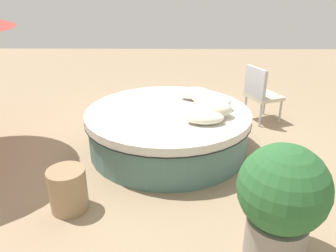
{
  "coord_description": "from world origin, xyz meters",
  "views": [
    {
      "loc": [
        -0.06,
        4.29,
        2.27
      ],
      "look_at": [
        0.0,
        0.0,
        0.37
      ],
      "focal_mm": 34.62,
      "sensor_mm": 36.0,
      "label": 1
    }
  ],
  "objects_px": {
    "patio_chair": "(260,91)",
    "throw_pillow_2": "(213,103)",
    "throw_pillow_1": "(214,109)",
    "side_table": "(68,190)",
    "throw_pillow_4": "(195,93)",
    "planter": "(281,198)",
    "throw_pillow_3": "(207,98)",
    "round_bed": "(168,129)",
    "throw_pillow_0": "(205,118)"
  },
  "relations": [
    {
      "from": "side_table",
      "to": "patio_chair",
      "type": "bearing_deg",
      "value": -136.55
    },
    {
      "from": "throw_pillow_1",
      "to": "throw_pillow_3",
      "type": "height_order",
      "value": "throw_pillow_1"
    },
    {
      "from": "throw_pillow_2",
      "to": "throw_pillow_4",
      "type": "xyz_separation_m",
      "value": [
        0.23,
        -0.45,
        -0.01
      ]
    },
    {
      "from": "throw_pillow_3",
      "to": "side_table",
      "type": "relative_size",
      "value": 0.92
    },
    {
      "from": "throw_pillow_3",
      "to": "throw_pillow_4",
      "type": "relative_size",
      "value": 0.87
    },
    {
      "from": "throw_pillow_0",
      "to": "planter",
      "type": "relative_size",
      "value": 0.46
    },
    {
      "from": "throw_pillow_0",
      "to": "throw_pillow_1",
      "type": "xyz_separation_m",
      "value": [
        -0.15,
        -0.22,
        0.03
      ]
    },
    {
      "from": "throw_pillow_0",
      "to": "patio_chair",
      "type": "xyz_separation_m",
      "value": [
        -1.1,
        -1.52,
        -0.12
      ]
    },
    {
      "from": "round_bed",
      "to": "throw_pillow_1",
      "type": "xyz_separation_m",
      "value": [
        -0.63,
        0.23,
        0.41
      ]
    },
    {
      "from": "throw_pillow_0",
      "to": "throw_pillow_4",
      "type": "xyz_separation_m",
      "value": [
        0.07,
        -0.94,
        0.02
      ]
    },
    {
      "from": "throw_pillow_4",
      "to": "planter",
      "type": "bearing_deg",
      "value": 102.68
    },
    {
      "from": "throw_pillow_3",
      "to": "throw_pillow_0",
      "type": "bearing_deg",
      "value": 82.46
    },
    {
      "from": "patio_chair",
      "to": "side_table",
      "type": "bearing_deg",
      "value": -69.68
    },
    {
      "from": "throw_pillow_4",
      "to": "throw_pillow_3",
      "type": "bearing_deg",
      "value": 129.19
    },
    {
      "from": "patio_chair",
      "to": "side_table",
      "type": "relative_size",
      "value": 2.04
    },
    {
      "from": "round_bed",
      "to": "patio_chair",
      "type": "xyz_separation_m",
      "value": [
        -1.58,
        -1.07,
        0.25
      ]
    },
    {
      "from": "round_bed",
      "to": "throw_pillow_4",
      "type": "height_order",
      "value": "throw_pillow_4"
    },
    {
      "from": "throw_pillow_0",
      "to": "patio_chair",
      "type": "bearing_deg",
      "value": -125.76
    },
    {
      "from": "round_bed",
      "to": "side_table",
      "type": "distance_m",
      "value": 1.77
    },
    {
      "from": "throw_pillow_1",
      "to": "side_table",
      "type": "relative_size",
      "value": 1.0
    },
    {
      "from": "round_bed",
      "to": "side_table",
      "type": "height_order",
      "value": "round_bed"
    },
    {
      "from": "planter",
      "to": "throw_pillow_2",
      "type": "bearing_deg",
      "value": -80.6
    },
    {
      "from": "round_bed",
      "to": "throw_pillow_2",
      "type": "distance_m",
      "value": 0.76
    },
    {
      "from": "throw_pillow_2",
      "to": "round_bed",
      "type": "bearing_deg",
      "value": 3.33
    },
    {
      "from": "throw_pillow_2",
      "to": "side_table",
      "type": "height_order",
      "value": "throw_pillow_2"
    },
    {
      "from": "throw_pillow_1",
      "to": "side_table",
      "type": "bearing_deg",
      "value": 35.34
    },
    {
      "from": "throw_pillow_1",
      "to": "patio_chair",
      "type": "xyz_separation_m",
      "value": [
        -0.95,
        -1.3,
        -0.16
      ]
    },
    {
      "from": "throw_pillow_1",
      "to": "side_table",
      "type": "xyz_separation_m",
      "value": [
        1.68,
        1.19,
        -0.48
      ]
    },
    {
      "from": "patio_chair",
      "to": "throw_pillow_3",
      "type": "bearing_deg",
      "value": -75.04
    },
    {
      "from": "throw_pillow_3",
      "to": "round_bed",
      "type": "bearing_deg",
      "value": 26.66
    },
    {
      "from": "throw_pillow_0",
      "to": "throw_pillow_1",
      "type": "distance_m",
      "value": 0.27
    },
    {
      "from": "throw_pillow_1",
      "to": "throw_pillow_2",
      "type": "xyz_separation_m",
      "value": [
        -0.01,
        -0.26,
        -0.0
      ]
    },
    {
      "from": "throw_pillow_0",
      "to": "side_table",
      "type": "bearing_deg",
      "value": 32.26
    },
    {
      "from": "round_bed",
      "to": "throw_pillow_2",
      "type": "relative_size",
      "value": 4.53
    },
    {
      "from": "round_bed",
      "to": "throw_pillow_1",
      "type": "bearing_deg",
      "value": 160.0
    },
    {
      "from": "throw_pillow_1",
      "to": "side_table",
      "type": "height_order",
      "value": "throw_pillow_1"
    },
    {
      "from": "throw_pillow_1",
      "to": "throw_pillow_2",
      "type": "distance_m",
      "value": 0.26
    },
    {
      "from": "planter",
      "to": "throw_pillow_3",
      "type": "bearing_deg",
      "value": -80.13
    },
    {
      "from": "throw_pillow_0",
      "to": "throw_pillow_4",
      "type": "relative_size",
      "value": 0.98
    },
    {
      "from": "planter",
      "to": "side_table",
      "type": "bearing_deg",
      "value": -17.05
    },
    {
      "from": "throw_pillow_1",
      "to": "planter",
      "type": "relative_size",
      "value": 0.44
    },
    {
      "from": "throw_pillow_1",
      "to": "throw_pillow_3",
      "type": "distance_m",
      "value": 0.52
    },
    {
      "from": "throw_pillow_3",
      "to": "throw_pillow_4",
      "type": "distance_m",
      "value": 0.26
    },
    {
      "from": "throw_pillow_4",
      "to": "planter",
      "type": "distance_m",
      "value": 2.6
    },
    {
      "from": "throw_pillow_1",
      "to": "planter",
      "type": "xyz_separation_m",
      "value": [
        -0.36,
        1.81,
        -0.11
      ]
    },
    {
      "from": "patio_chair",
      "to": "throw_pillow_2",
      "type": "bearing_deg",
      "value": -65.31
    },
    {
      "from": "round_bed",
      "to": "throw_pillow_1",
      "type": "height_order",
      "value": "throw_pillow_1"
    },
    {
      "from": "planter",
      "to": "side_table",
      "type": "distance_m",
      "value": 2.16
    },
    {
      "from": "throw_pillow_3",
      "to": "throw_pillow_4",
      "type": "xyz_separation_m",
      "value": [
        0.16,
        -0.2,
        0.01
      ]
    },
    {
      "from": "throw_pillow_2",
      "to": "patio_chair",
      "type": "distance_m",
      "value": 1.41
    }
  ]
}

